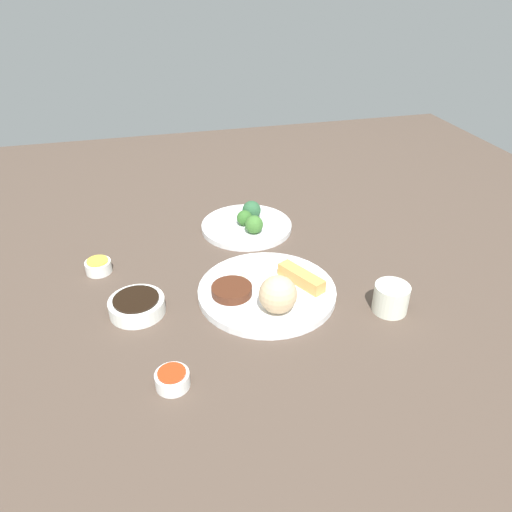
% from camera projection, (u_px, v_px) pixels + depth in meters
% --- Properties ---
extents(tabletop, '(2.20, 2.20, 0.02)m').
position_uv_depth(tabletop, '(246.00, 296.00, 1.03)').
color(tabletop, '#4C3D33').
rests_on(tabletop, ground).
extents(main_plate, '(0.28, 0.28, 0.02)m').
position_uv_depth(main_plate, '(267.00, 291.00, 1.01)').
color(main_plate, white).
rests_on(main_plate, tabletop).
extents(rice_scoop, '(0.07, 0.07, 0.07)m').
position_uv_depth(rice_scoop, '(278.00, 294.00, 0.93)').
color(rice_scoop, '#CEAF84').
rests_on(rice_scoop, main_plate).
extents(spring_roll, '(0.08, 0.11, 0.03)m').
position_uv_depth(spring_roll, '(301.00, 278.00, 1.02)').
color(spring_roll, '#DC964B').
rests_on(spring_roll, main_plate).
extents(crab_rangoon_wonton, '(0.08, 0.08, 0.01)m').
position_uv_depth(crab_rangoon_wonton, '(258.00, 267.00, 1.06)').
color(crab_rangoon_wonton, beige).
rests_on(crab_rangoon_wonton, main_plate).
extents(stir_fry_heap, '(0.08, 0.08, 0.02)m').
position_uv_depth(stir_fry_heap, '(232.00, 290.00, 0.99)').
color(stir_fry_heap, '#4A2314').
rests_on(stir_fry_heap, main_plate).
extents(broccoli_plate, '(0.23, 0.23, 0.01)m').
position_uv_depth(broccoli_plate, '(247.00, 226.00, 1.25)').
color(broccoli_plate, white).
rests_on(broccoli_plate, tabletop).
extents(broccoli_floret_0, '(0.04, 0.04, 0.04)m').
position_uv_depth(broccoli_floret_0, '(244.00, 218.00, 1.24)').
color(broccoli_floret_0, '#336527').
rests_on(broccoli_floret_0, broccoli_plate).
extents(broccoli_floret_1, '(0.05, 0.05, 0.05)m').
position_uv_depth(broccoli_floret_1, '(252.00, 210.00, 1.26)').
color(broccoli_floret_1, '#2B5A36').
rests_on(broccoli_floret_1, broccoli_plate).
extents(broccoli_floret_2, '(0.04, 0.04, 0.04)m').
position_uv_depth(broccoli_floret_2, '(254.00, 224.00, 1.20)').
color(broccoli_floret_2, '#3C6F2D').
rests_on(broccoli_floret_2, broccoli_plate).
extents(soy_sauce_bowl, '(0.11, 0.11, 0.03)m').
position_uv_depth(soy_sauce_bowl, '(137.00, 306.00, 0.96)').
color(soy_sauce_bowl, white).
rests_on(soy_sauce_bowl, tabletop).
extents(soy_sauce_bowl_liquid, '(0.09, 0.09, 0.00)m').
position_uv_depth(soy_sauce_bowl_liquid, '(136.00, 299.00, 0.95)').
color(soy_sauce_bowl_liquid, black).
rests_on(soy_sauce_bowl_liquid, soy_sauce_bowl).
extents(sauce_ramekin_sweet_and_sour, '(0.06, 0.06, 0.03)m').
position_uv_depth(sauce_ramekin_sweet_and_sour, '(173.00, 380.00, 0.79)').
color(sauce_ramekin_sweet_and_sour, white).
rests_on(sauce_ramekin_sweet_and_sour, tabletop).
extents(sauce_ramekin_sweet_and_sour_liquid, '(0.05, 0.05, 0.00)m').
position_uv_depth(sauce_ramekin_sweet_and_sour_liquid, '(172.00, 373.00, 0.79)').
color(sauce_ramekin_sweet_and_sour_liquid, red).
rests_on(sauce_ramekin_sweet_and_sour_liquid, sauce_ramekin_sweet_and_sour).
extents(sauce_ramekin_hot_mustard, '(0.06, 0.06, 0.03)m').
position_uv_depth(sauce_ramekin_hot_mustard, '(98.00, 267.00, 1.08)').
color(sauce_ramekin_hot_mustard, white).
rests_on(sauce_ramekin_hot_mustard, tabletop).
extents(sauce_ramekin_hot_mustard_liquid, '(0.05, 0.05, 0.00)m').
position_uv_depth(sauce_ramekin_hot_mustard_liquid, '(97.00, 261.00, 1.07)').
color(sauce_ramekin_hot_mustard_liquid, yellow).
rests_on(sauce_ramekin_hot_mustard_liquid, sauce_ramekin_hot_mustard).
extents(teacup, '(0.07, 0.07, 0.06)m').
position_uv_depth(teacup, '(391.00, 298.00, 0.96)').
color(teacup, white).
rests_on(teacup, tabletop).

